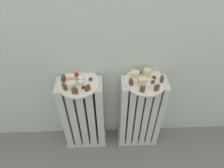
# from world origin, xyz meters

# --- Properties ---
(radiator_left) EXTENTS (0.28, 0.14, 0.59)m
(radiator_left) POSITION_xyz_m (-0.19, 0.28, 0.29)
(radiator_left) COLOR silver
(radiator_left) RESTS_ON ground_plane
(radiator_right) EXTENTS (0.28, 0.14, 0.59)m
(radiator_right) POSITION_xyz_m (0.19, 0.28, 0.29)
(radiator_right) COLOR silver
(radiator_right) RESTS_ON ground_plane
(plate_left) EXTENTS (0.24, 0.24, 0.01)m
(plate_left) POSITION_xyz_m (-0.19, 0.28, 0.59)
(plate_left) COLOR silver
(plate_left) RESTS_ON radiator_left
(plate_right) EXTENTS (0.24, 0.24, 0.01)m
(plate_right) POSITION_xyz_m (0.19, 0.28, 0.59)
(plate_right) COLOR silver
(plate_right) RESTS_ON radiator_right
(dark_cake_slice_left_0) EXTENTS (0.02, 0.03, 0.03)m
(dark_cake_slice_left_0) POSITION_xyz_m (-0.27, 0.30, 0.62)
(dark_cake_slice_left_0) COLOR #56351E
(dark_cake_slice_left_0) RESTS_ON plate_left
(dark_cake_slice_left_1) EXTENTS (0.03, 0.03, 0.03)m
(dark_cake_slice_left_1) POSITION_xyz_m (-0.26, 0.23, 0.62)
(dark_cake_slice_left_1) COLOR #56351E
(dark_cake_slice_left_1) RESTS_ON plate_left
(dark_cake_slice_left_2) EXTENTS (0.03, 0.02, 0.03)m
(dark_cake_slice_left_2) POSITION_xyz_m (-0.20, 0.20, 0.62)
(dark_cake_slice_left_2) COLOR #56351E
(dark_cake_slice_left_2) RESTS_ON plate_left
(dark_cake_slice_left_3) EXTENTS (0.03, 0.03, 0.03)m
(dark_cake_slice_left_3) POSITION_xyz_m (-0.13, 0.22, 0.62)
(dark_cake_slice_left_3) COLOR #56351E
(dark_cake_slice_left_3) RESTS_ON plate_left
(marble_cake_slice_left_0) EXTENTS (0.04, 0.03, 0.05)m
(marble_cake_slice_left_0) POSITION_xyz_m (-0.23, 0.28, 0.63)
(marble_cake_slice_left_0) COLOR beige
(marble_cake_slice_left_0) RESTS_ON plate_left
(marble_cake_slice_left_1) EXTENTS (0.05, 0.04, 0.05)m
(marble_cake_slice_left_1) POSITION_xyz_m (-0.22, 0.23, 0.62)
(marble_cake_slice_left_1) COLOR beige
(marble_cake_slice_left_1) RESTS_ON plate_left
(turkish_delight_left_0) EXTENTS (0.03, 0.03, 0.02)m
(turkish_delight_left_0) POSITION_xyz_m (-0.17, 0.26, 0.61)
(turkish_delight_left_0) COLOR white
(turkish_delight_left_0) RESTS_ON plate_left
(turkish_delight_left_1) EXTENTS (0.03, 0.03, 0.03)m
(turkish_delight_left_1) POSITION_xyz_m (-0.17, 0.29, 0.61)
(turkish_delight_left_1) COLOR white
(turkish_delight_left_1) RESTS_ON plate_left
(medjool_date_left_0) EXTENTS (0.03, 0.03, 0.01)m
(medjool_date_left_0) POSITION_xyz_m (-0.16, 0.23, 0.61)
(medjool_date_left_0) COLOR #3D1E0F
(medjool_date_left_0) RESTS_ON plate_left
(medjool_date_left_1) EXTENTS (0.03, 0.03, 0.02)m
(medjool_date_left_1) POSITION_xyz_m (-0.12, 0.29, 0.61)
(medjool_date_left_1) COLOR #3D1E0F
(medjool_date_left_1) RESTS_ON plate_left
(jam_bowl_left) EXTENTS (0.05, 0.05, 0.02)m
(jam_bowl_left) POSITION_xyz_m (-0.21, 0.32, 0.61)
(jam_bowl_left) COLOR white
(jam_bowl_left) RESTS_ON plate_left
(dark_cake_slice_right_0) EXTENTS (0.02, 0.03, 0.04)m
(dark_cake_slice_right_0) POSITION_xyz_m (0.10, 0.25, 0.62)
(dark_cake_slice_right_0) COLOR #56351E
(dark_cake_slice_right_0) RESTS_ON plate_right
(dark_cake_slice_right_1) EXTENTS (0.03, 0.02, 0.04)m
(dark_cake_slice_right_1) POSITION_xyz_m (0.16, 0.20, 0.62)
(dark_cake_slice_right_1) COLOR #56351E
(dark_cake_slice_right_1) RESTS_ON plate_right
(dark_cake_slice_right_2) EXTENTS (0.03, 0.03, 0.04)m
(dark_cake_slice_right_2) POSITION_xyz_m (0.24, 0.20, 0.62)
(dark_cake_slice_right_2) COLOR #56351E
(dark_cake_slice_right_2) RESTS_ON plate_right
(dark_cake_slice_right_3) EXTENTS (0.02, 0.03, 0.04)m
(dark_cake_slice_right_3) POSITION_xyz_m (0.28, 0.27, 0.62)
(dark_cake_slice_right_3) COLOR #56351E
(dark_cake_slice_right_3) RESTS_ON plate_right
(marble_cake_slice_right_0) EXTENTS (0.05, 0.04, 0.04)m
(marble_cake_slice_right_0) POSITION_xyz_m (0.13, 0.31, 0.62)
(marble_cake_slice_right_0) COLOR beige
(marble_cake_slice_right_0) RESTS_ON plate_right
(marble_cake_slice_right_1) EXTENTS (0.05, 0.03, 0.05)m
(marble_cake_slice_right_1) POSITION_xyz_m (0.17, 0.25, 0.62)
(marble_cake_slice_right_1) COLOR beige
(marble_cake_slice_right_1) RESTS_ON plate_right
(marble_cake_slice_right_2) EXTENTS (0.04, 0.04, 0.05)m
(marble_cake_slice_right_2) POSITION_xyz_m (0.20, 0.32, 0.63)
(marble_cake_slice_right_2) COLOR beige
(marble_cake_slice_right_2) RESTS_ON plate_right
(turkish_delight_right_0) EXTENTS (0.03, 0.03, 0.02)m
(turkish_delight_right_0) POSITION_xyz_m (0.20, 0.23, 0.61)
(turkish_delight_right_0) COLOR white
(turkish_delight_right_0) RESTS_ON plate_right
(turkish_delight_right_1) EXTENTS (0.03, 0.03, 0.02)m
(turkish_delight_right_1) POSITION_xyz_m (0.18, 0.28, 0.61)
(turkish_delight_right_1) COLOR white
(turkish_delight_right_1) RESTS_ON plate_right
(medjool_date_right_0) EXTENTS (0.03, 0.03, 0.02)m
(medjool_date_right_0) POSITION_xyz_m (0.23, 0.26, 0.61)
(medjool_date_right_0) COLOR #3D1E0F
(medjool_date_right_0) RESTS_ON plate_right
(medjool_date_right_1) EXTENTS (0.03, 0.02, 0.01)m
(medjool_date_right_1) POSITION_xyz_m (0.16, 0.34, 0.61)
(medjool_date_right_1) COLOR #3D1E0F
(medjool_date_right_1) RESTS_ON plate_right
(medjool_date_right_2) EXTENTS (0.03, 0.03, 0.02)m
(medjool_date_right_2) POSITION_xyz_m (0.24, 0.30, 0.61)
(medjool_date_right_2) COLOR #3D1E0F
(medjool_date_right_2) RESTS_ON plate_right
(fork) EXTENTS (0.04, 0.10, 0.00)m
(fork) POSITION_xyz_m (-0.20, 0.26, 0.60)
(fork) COLOR silver
(fork) RESTS_ON plate_left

